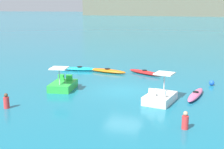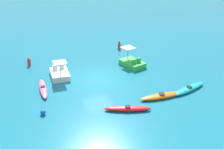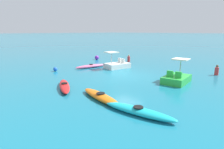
% 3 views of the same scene
% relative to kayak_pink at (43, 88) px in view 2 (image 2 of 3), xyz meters
% --- Properties ---
extents(ground_plane, '(600.00, 600.00, 0.00)m').
position_rel_kayak_pink_xyz_m(ground_plane, '(-4.79, 0.09, -0.16)').
color(ground_plane, '#19728C').
extents(kayak_pink, '(1.11, 3.48, 0.37)m').
position_rel_kayak_pink_xyz_m(kayak_pink, '(0.00, 0.00, 0.00)').
color(kayak_pink, pink).
rests_on(kayak_pink, ground_plane).
extents(kayak_red, '(3.25, 2.07, 0.37)m').
position_rel_kayak_pink_xyz_m(kayak_red, '(-4.56, 5.73, 0.00)').
color(kayak_red, red).
rests_on(kayak_red, ground_plane).
extents(kayak_cyan, '(3.66, 1.34, 0.37)m').
position_rel_kayak_pink_xyz_m(kayak_cyan, '(-10.44, 5.43, 0.00)').
color(kayak_cyan, '#19B7C6').
rests_on(kayak_cyan, ground_plane).
extents(kayak_orange, '(3.56, 1.27, 0.37)m').
position_rel_kayak_pink_xyz_m(kayak_orange, '(-7.78, 5.37, 0.00)').
color(kayak_orange, orange).
rests_on(kayak_orange, ground_plane).
extents(pedal_boat_green, '(1.86, 2.62, 1.68)m').
position_rel_kayak_pink_xyz_m(pedal_boat_green, '(-8.91, -0.91, 0.17)').
color(pedal_boat_green, green).
rests_on(pedal_boat_green, ground_plane).
extents(pedal_boat_white, '(1.87, 2.63, 1.68)m').
position_rel_kayak_pink_xyz_m(pedal_boat_white, '(-1.98, -1.76, 0.17)').
color(pedal_boat_white, white).
rests_on(pedal_boat_white, ground_plane).
extents(buoy_blue, '(0.38, 0.38, 0.38)m').
position_rel_kayak_pink_xyz_m(buoy_blue, '(0.93, 3.49, 0.03)').
color(buoy_blue, blue).
rests_on(buoy_blue, ground_plane).
extents(person_near_shore, '(0.32, 0.32, 0.88)m').
position_rel_kayak_pink_xyz_m(person_near_shore, '(-0.15, -5.61, 0.22)').
color(person_near_shore, red).
rests_on(person_near_shore, ground_plane).
extents(person_by_kayaks, '(0.33, 0.33, 0.88)m').
position_rel_kayak_pink_xyz_m(person_by_kayaks, '(-10.07, -5.62, 0.22)').
color(person_by_kayaks, red).
rests_on(person_by_kayaks, ground_plane).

